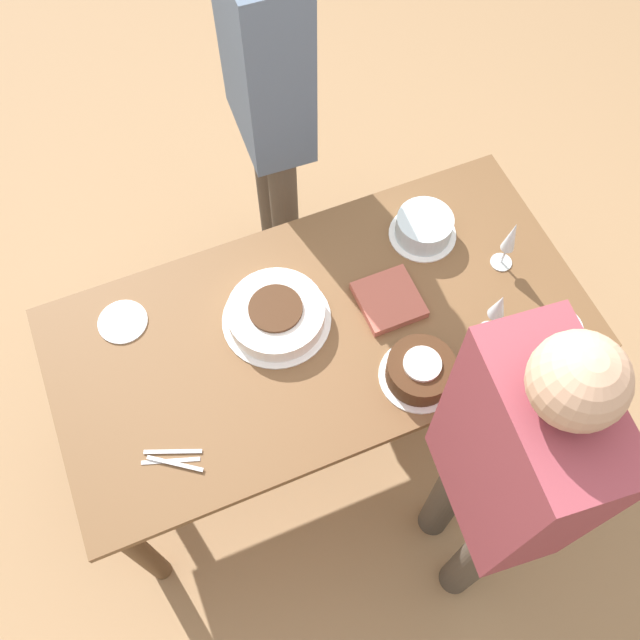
# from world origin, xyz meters

# --- Properties ---
(ground_plane) EXTENTS (12.00, 12.00, 0.00)m
(ground_plane) POSITION_xyz_m (0.00, 0.00, 0.00)
(ground_plane) COLOR #A87F56
(dining_table) EXTENTS (1.71, 0.84, 0.77)m
(dining_table) POSITION_xyz_m (0.00, 0.00, 0.66)
(dining_table) COLOR brown
(dining_table) RESTS_ON ground_plane
(cake_center_white) EXTENTS (0.35, 0.35, 0.08)m
(cake_center_white) POSITION_xyz_m (-0.12, 0.08, 0.81)
(cake_center_white) COLOR white
(cake_center_white) RESTS_ON dining_table
(cake_front_chocolate) EXTENTS (0.25, 0.25, 0.10)m
(cake_front_chocolate) POSITION_xyz_m (0.22, -0.27, 0.82)
(cake_front_chocolate) COLOR white
(cake_front_chocolate) RESTS_ON dining_table
(cake_back_decorated) EXTENTS (0.23, 0.23, 0.09)m
(cake_back_decorated) POSITION_xyz_m (0.46, 0.20, 0.82)
(cake_back_decorated) COLOR white
(cake_back_decorated) RESTS_ON dining_table
(wine_glass_near) EXTENTS (0.07, 0.07, 0.22)m
(wine_glass_near) POSITION_xyz_m (0.65, -0.01, 0.91)
(wine_glass_near) COLOR silver
(wine_glass_near) RESTS_ON dining_table
(wine_glass_far) EXTENTS (0.06, 0.06, 0.21)m
(wine_glass_far) POSITION_xyz_m (0.49, -0.21, 0.92)
(wine_glass_far) COLOR silver
(wine_glass_far) RESTS_ON dining_table
(dessert_plate_left) EXTENTS (0.16, 0.16, 0.01)m
(dessert_plate_left) POSITION_xyz_m (-0.58, 0.26, 0.77)
(dessert_plate_left) COLOR silver
(dessert_plate_left) RESTS_ON dining_table
(dessert_plate_right) EXTENTS (0.16, 0.16, 0.01)m
(dessert_plate_right) POSITION_xyz_m (0.70, -0.29, 0.77)
(dessert_plate_right) COLOR silver
(dessert_plate_right) RESTS_ON dining_table
(fork_pile) EXTENTS (0.18, 0.13, 0.01)m
(fork_pile) POSITION_xyz_m (-0.56, -0.24, 0.78)
(fork_pile) COLOR silver
(fork_pile) RESTS_ON dining_table
(napkin_stack) EXTENTS (0.19, 0.20, 0.03)m
(napkin_stack) POSITION_xyz_m (0.24, 0.00, 0.79)
(napkin_stack) COLOR #B75B4C
(napkin_stack) RESTS_ON dining_table
(person_cutting) EXTENTS (0.26, 0.42, 1.70)m
(person_cutting) POSITION_xyz_m (0.22, -0.68, 1.03)
(person_cutting) COLOR #4C4238
(person_cutting) RESTS_ON ground_plane
(person_watching) EXTENTS (0.24, 0.41, 1.71)m
(person_watching) POSITION_xyz_m (0.13, 0.79, 1.04)
(person_watching) COLOR #4C4238
(person_watching) RESTS_ON ground_plane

